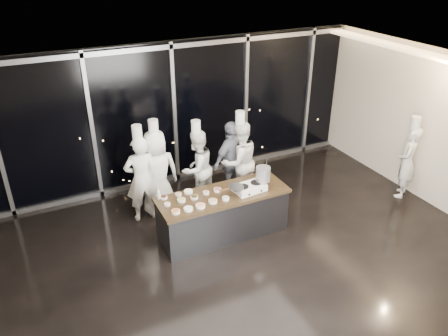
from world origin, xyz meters
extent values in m
plane|color=black|center=(0.00, 0.00, 0.00)|extent=(9.00, 9.00, 0.00)
cube|color=beige|center=(0.00, 3.50, 1.60)|extent=(9.00, 0.02, 3.20)
cube|color=beige|center=(4.50, 0.00, 1.60)|extent=(0.02, 7.00, 3.20)
cube|color=beige|center=(0.00, 0.00, 3.20)|extent=(9.00, 7.00, 0.02)
cube|color=black|center=(0.00, 3.44, 1.60)|extent=(8.90, 0.04, 3.18)
cube|color=gray|center=(0.00, 3.39, 3.10)|extent=(8.90, 0.08, 0.10)
cube|color=gray|center=(0.00, 3.39, 0.05)|extent=(8.90, 0.08, 0.10)
cube|color=gray|center=(-1.80, 3.39, 1.60)|extent=(0.08, 0.08, 3.20)
cube|color=gray|center=(0.00, 3.39, 1.60)|extent=(0.08, 0.08, 3.20)
cube|color=gray|center=(1.80, 3.39, 1.60)|extent=(0.08, 0.08, 3.20)
cube|color=gray|center=(3.60, 3.39, 1.60)|extent=(0.08, 0.08, 3.20)
cube|color=#343439|center=(0.00, 0.90, 0.42)|extent=(2.40, 0.80, 0.84)
cube|color=#45341D|center=(0.00, 0.90, 0.87)|extent=(2.46, 0.86, 0.06)
cube|color=white|center=(0.49, 0.79, 0.96)|extent=(0.61, 0.41, 0.12)
cylinder|color=black|center=(0.35, 0.77, 1.03)|extent=(0.21, 0.21, 0.02)
cylinder|color=black|center=(0.64, 0.80, 1.03)|extent=(0.21, 0.21, 0.02)
cylinder|color=black|center=(0.38, 0.59, 0.95)|extent=(0.04, 0.02, 0.04)
cylinder|color=black|center=(0.64, 0.61, 0.95)|extent=(0.04, 0.02, 0.04)
cylinder|color=slate|center=(0.20, 0.75, 1.06)|extent=(0.30, 0.30, 0.05)
cube|color=#4C2B14|center=(-0.04, 0.73, 1.07)|extent=(0.20, 0.05, 0.02)
cylinder|color=#BCBCBE|center=(0.78, 0.80, 1.18)|extent=(0.30, 0.30, 0.27)
cylinder|color=white|center=(-1.00, 0.68, 0.92)|extent=(0.15, 0.15, 0.04)
cylinder|color=#D26423|center=(-1.00, 0.68, 0.94)|extent=(0.12, 0.12, 0.01)
cylinder|color=white|center=(-1.06, 0.96, 0.92)|extent=(0.11, 0.11, 0.04)
cylinder|color=#CEB491|center=(-1.06, 0.96, 0.94)|extent=(0.09, 0.09, 0.01)
cylinder|color=white|center=(-1.04, 1.21, 0.92)|extent=(0.13, 0.13, 0.04)
cylinder|color=black|center=(-1.04, 1.21, 0.94)|extent=(0.11, 0.11, 0.01)
cylinder|color=white|center=(-0.78, 0.66, 0.92)|extent=(0.16, 0.16, 0.04)
cylinder|color=white|center=(-0.78, 0.66, 0.94)|extent=(0.13, 0.13, 0.01)
cylinder|color=white|center=(-0.78, 0.98, 0.92)|extent=(0.15, 0.15, 0.04)
cylinder|color=tan|center=(-0.78, 0.98, 0.94)|extent=(0.12, 0.12, 0.01)
cylinder|color=white|center=(-0.76, 1.19, 0.92)|extent=(0.11, 0.11, 0.04)
cylinder|color=tan|center=(-0.76, 1.19, 0.94)|extent=(0.09, 0.09, 0.01)
cylinder|color=white|center=(-0.55, 0.66, 0.92)|extent=(0.17, 0.17, 0.04)
cylinder|color=#E98B60|center=(-0.55, 0.66, 0.94)|extent=(0.14, 0.14, 0.01)
cylinder|color=white|center=(-0.54, 0.97, 0.92)|extent=(0.14, 0.14, 0.04)
cylinder|color=black|center=(-0.54, 0.97, 0.94)|extent=(0.12, 0.12, 0.01)
cylinder|color=white|center=(-0.56, 1.21, 0.92)|extent=(0.16, 0.16, 0.04)
cylinder|color=white|center=(-0.56, 1.21, 0.94)|extent=(0.13, 0.13, 0.01)
cylinder|color=white|center=(-0.29, 0.71, 0.92)|extent=(0.16, 0.16, 0.04)
cylinder|color=tan|center=(-0.29, 0.71, 0.94)|extent=(0.13, 0.13, 0.01)
cylinder|color=white|center=(-0.28, 1.03, 0.92)|extent=(0.12, 0.12, 0.04)
cylinder|color=tan|center=(-0.28, 1.03, 0.94)|extent=(0.10, 0.10, 0.01)
cylinder|color=white|center=(-0.05, 0.69, 0.92)|extent=(0.13, 0.13, 0.04)
cylinder|color=beige|center=(-0.05, 0.69, 0.94)|extent=(0.11, 0.11, 0.01)
cylinder|color=white|center=(-0.05, 1.04, 0.92)|extent=(0.14, 0.14, 0.04)
cylinder|color=#915442|center=(-0.05, 1.04, 0.94)|extent=(0.12, 0.12, 0.01)
cylinder|color=white|center=(-1.12, 1.24, 0.98)|extent=(0.06, 0.06, 0.16)
cone|color=white|center=(-1.12, 1.24, 1.08)|extent=(0.05, 0.05, 0.05)
imported|color=white|center=(-1.19, 2.10, 0.90)|extent=(0.69, 0.48, 1.79)
cylinder|color=white|center=(-1.19, 2.10, 1.89)|extent=(0.20, 0.20, 0.26)
imported|color=white|center=(-0.84, 2.23, 0.90)|extent=(0.90, 0.60, 1.80)
cylinder|color=white|center=(-0.84, 2.23, 1.90)|extent=(0.20, 0.20, 0.26)
imported|color=white|center=(0.02, 2.17, 0.83)|extent=(0.99, 0.90, 1.65)
cylinder|color=white|center=(0.02, 2.17, 1.75)|extent=(0.25, 0.25, 0.26)
imported|color=#131B34|center=(0.80, 2.10, 0.88)|extent=(1.11, 0.74, 1.76)
imported|color=white|center=(0.89, 1.95, 0.89)|extent=(0.94, 0.77, 1.79)
cylinder|color=white|center=(0.89, 1.95, 1.89)|extent=(0.21, 0.21, 0.26)
imported|color=white|center=(4.20, 0.50, 0.81)|extent=(0.71, 0.66, 1.62)
cylinder|color=white|center=(4.20, 0.50, 1.72)|extent=(0.27, 0.27, 0.26)
camera|label=1|loc=(-2.99, -5.32, 5.02)|focal=35.00mm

